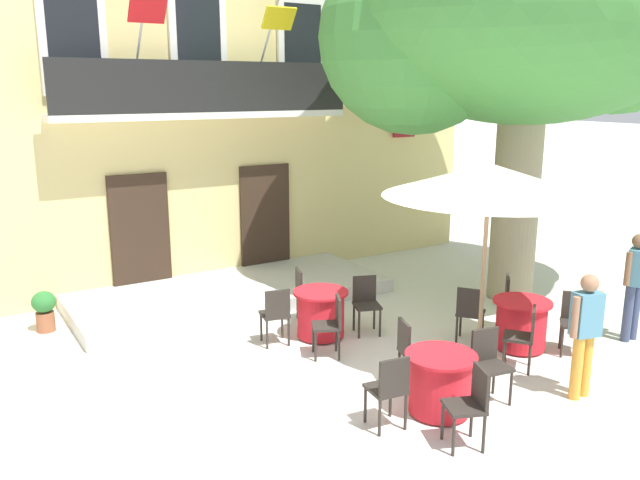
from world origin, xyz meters
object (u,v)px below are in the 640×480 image
(pedestrian_near_entrance, at_px, (635,281))
(cafe_chair_front_2, at_px, (411,349))
(cafe_chair_middle_1, at_px, (513,299))
(ground_planter_left, at_px, (44,309))
(cafe_chair_middle_2, at_px, (470,311))
(cafe_chair_front_1, at_px, (489,360))
(pedestrian_mid_plaza, at_px, (585,329))
(cafe_chair_near_tree_0, at_px, (276,312))
(plane_tree, at_px, (522,17))
(cafe_chair_near_tree_2, at_px, (366,301))
(cafe_table_middle, at_px, (521,324))
(cafe_chair_front_3, at_px, (389,387))
(cafe_table_near_tree, at_px, (321,313))
(cafe_chair_front_0, at_px, (471,401))
(cafe_chair_near_tree_3, at_px, (305,291))
(cafe_umbrella, at_px, (489,181))
(cafe_chair_middle_0, at_px, (575,319))
(cafe_chair_near_tree_1, at_px, (331,322))
(cafe_table_front, at_px, (440,383))

(pedestrian_near_entrance, bearing_deg, cafe_chair_front_2, 171.99)
(cafe_chair_middle_1, distance_m, ground_planter_left, 7.54)
(cafe_chair_middle_2, height_order, cafe_chair_front_1, same)
(pedestrian_mid_plaza, bearing_deg, cafe_chair_near_tree_0, 125.30)
(plane_tree, distance_m, cafe_chair_near_tree_2, 5.52)
(cafe_table_middle, relative_size, cafe_chair_front_3, 0.95)
(cafe_table_near_tree, relative_size, cafe_chair_front_2, 0.95)
(cafe_table_middle, bearing_deg, cafe_chair_front_0, -148.79)
(cafe_chair_front_0, bearing_deg, cafe_chair_near_tree_3, 84.37)
(plane_tree, height_order, cafe_umbrella, plane_tree)
(ground_planter_left, bearing_deg, cafe_chair_middle_0, -37.68)
(cafe_chair_middle_2, bearing_deg, cafe_chair_near_tree_2, 131.31)
(cafe_chair_front_1, distance_m, cafe_chair_front_3, 1.51)
(cafe_table_middle, relative_size, cafe_chair_middle_0, 0.95)
(cafe_chair_middle_2, relative_size, pedestrian_mid_plaza, 0.56)
(cafe_chair_near_tree_3, distance_m, pedestrian_near_entrance, 5.15)
(cafe_table_near_tree, relative_size, cafe_chair_near_tree_0, 0.95)
(plane_tree, height_order, cafe_chair_middle_1, plane_tree)
(cafe_chair_near_tree_1, height_order, cafe_chair_near_tree_2, same)
(cafe_chair_near_tree_0, xyz_separation_m, cafe_chair_near_tree_2, (1.48, -0.27, 0.00))
(pedestrian_near_entrance, bearing_deg, cafe_chair_middle_0, 172.70)
(cafe_table_middle, relative_size, pedestrian_mid_plaza, 0.53)
(plane_tree, xyz_separation_m, cafe_chair_front_2, (-3.86, -1.96, -4.47))
(cafe_chair_front_3, relative_size, ground_planter_left, 1.36)
(cafe_chair_middle_2, relative_size, cafe_chair_front_0, 1.00)
(cafe_chair_near_tree_0, relative_size, pedestrian_mid_plaza, 0.56)
(plane_tree, distance_m, cafe_chair_middle_0, 5.17)
(cafe_chair_front_2, xyz_separation_m, ground_planter_left, (-3.75, 4.63, -0.15))
(cafe_chair_middle_0, xyz_separation_m, cafe_chair_middle_1, (-0.08, 1.09, 0.00))
(cafe_chair_near_tree_0, xyz_separation_m, cafe_chair_front_3, (-0.06, -2.87, 0.00))
(cafe_table_middle, distance_m, cafe_chair_front_2, 2.22)
(cafe_chair_near_tree_0, height_order, cafe_umbrella, cafe_umbrella)
(cafe_chair_middle_2, bearing_deg, cafe_umbrella, -121.76)
(cafe_table_middle, bearing_deg, cafe_chair_near_tree_0, 146.22)
(ground_planter_left, distance_m, pedestrian_near_entrance, 9.28)
(cafe_chair_near_tree_0, height_order, cafe_chair_middle_0, same)
(ground_planter_left, relative_size, pedestrian_mid_plaza, 0.41)
(cafe_table_near_tree, distance_m, cafe_table_front, 2.81)
(cafe_chair_front_0, xyz_separation_m, ground_planter_left, (-3.37, 6.09, -0.15))
(cafe_chair_near_tree_1, relative_size, cafe_chair_near_tree_2, 1.00)
(cafe_chair_middle_1, bearing_deg, cafe_chair_front_0, -144.86)
(cafe_chair_near_tree_2, height_order, cafe_table_middle, cafe_chair_near_tree_2)
(cafe_umbrella, bearing_deg, cafe_chair_middle_0, -20.47)
(cafe_table_front, bearing_deg, cafe_chair_front_2, 77.74)
(cafe_chair_middle_2, bearing_deg, plane_tree, 30.97)
(cafe_chair_middle_0, height_order, pedestrian_mid_plaza, pedestrian_mid_plaza)
(cafe_table_middle, bearing_deg, pedestrian_near_entrance, -20.91)
(cafe_table_near_tree, bearing_deg, cafe_chair_near_tree_2, -15.01)
(cafe_chair_near_tree_2, relative_size, pedestrian_mid_plaza, 0.56)
(cafe_table_middle, bearing_deg, cafe_table_near_tree, 139.53)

